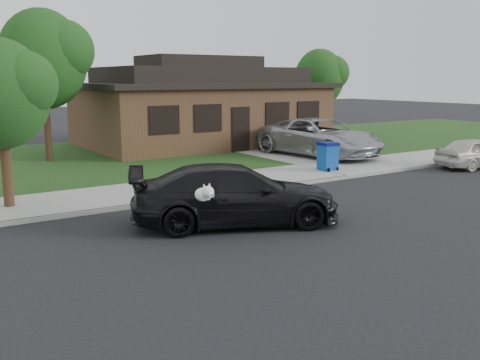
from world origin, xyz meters
TOP-DOWN VIEW (x-y plane):
  - ground at (0.00, 0.00)m, footprint 120.00×120.00m
  - sidewalk at (0.00, 5.00)m, footprint 60.00×3.00m
  - curb at (0.00, 3.50)m, footprint 60.00×0.12m
  - lawn at (0.00, 13.00)m, footprint 60.00×13.00m
  - driveway at (6.00, 10.00)m, footprint 4.50×13.00m
  - sedan at (-2.99, 0.51)m, footprint 5.64×3.97m
  - minivan at (6.25, 7.84)m, footprint 3.51×6.40m
  - white_compact at (10.02, 2.37)m, footprint 3.88×2.04m
  - recycling_bin at (3.96, 4.76)m, footprint 0.70×0.73m
  - house at (4.00, 15.00)m, footprint 12.60×8.60m
  - tree_0 at (-4.34, 12.88)m, footprint 3.78×3.60m
  - tree_1 at (12.14, 14.40)m, footprint 3.15×3.00m
  - tree_2 at (-7.38, 5.11)m, footprint 2.73×2.60m

SIDE VIEW (x-z plane):
  - ground at x=0.00m, z-range 0.00..0.00m
  - sidewalk at x=0.00m, z-range 0.00..0.12m
  - curb at x=0.00m, z-range 0.00..0.12m
  - lawn at x=0.00m, z-range 0.00..0.13m
  - driveway at x=6.00m, z-range 0.00..0.14m
  - white_compact at x=10.02m, z-range 0.00..1.26m
  - recycling_bin at x=3.96m, z-range 0.13..1.22m
  - sedan at x=-2.99m, z-range 0.00..1.52m
  - minivan at x=6.25m, z-range 0.14..1.84m
  - house at x=4.00m, z-range -0.19..4.46m
  - tree_2 at x=-7.38m, z-range 0.97..5.57m
  - tree_1 at x=12.14m, z-range 1.09..6.34m
  - tree_0 at x=-4.34m, z-range 1.31..7.65m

